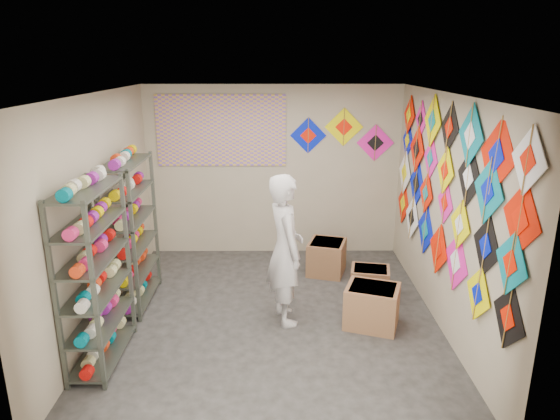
{
  "coord_description": "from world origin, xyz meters",
  "views": [
    {
      "loc": [
        0.06,
        -5.5,
        3.06
      ],
      "look_at": [
        0.1,
        0.3,
        1.3
      ],
      "focal_mm": 32.0,
      "sensor_mm": 36.0,
      "label": 1
    }
  ],
  "objects_px": {
    "shelf_rack_back": "(131,233)",
    "carton_c": "(327,257)",
    "carton_b": "(370,283)",
    "shelf_rack_front": "(95,276)",
    "shopkeeper": "(285,249)",
    "carton_a": "(372,306)"
  },
  "relations": [
    {
      "from": "shelf_rack_front",
      "to": "shelf_rack_back",
      "type": "distance_m",
      "value": 1.3
    },
    {
      "from": "carton_a",
      "to": "carton_b",
      "type": "height_order",
      "value": "carton_a"
    },
    {
      "from": "shelf_rack_back",
      "to": "carton_c",
      "type": "distance_m",
      "value": 2.83
    },
    {
      "from": "shopkeeper",
      "to": "carton_b",
      "type": "distance_m",
      "value": 1.47
    },
    {
      "from": "shelf_rack_front",
      "to": "carton_c",
      "type": "relative_size",
      "value": 3.39
    },
    {
      "from": "shelf_rack_front",
      "to": "carton_c",
      "type": "xyz_separation_m",
      "value": [
        2.58,
        2.22,
        -0.71
      ]
    },
    {
      "from": "shopkeeper",
      "to": "carton_c",
      "type": "bearing_deg",
      "value": -40.43
    },
    {
      "from": "shelf_rack_front",
      "to": "shelf_rack_back",
      "type": "xyz_separation_m",
      "value": [
        0.0,
        1.3,
        0.0
      ]
    },
    {
      "from": "carton_a",
      "to": "carton_b",
      "type": "relative_size",
      "value": 1.2
    },
    {
      "from": "shelf_rack_back",
      "to": "shelf_rack_front",
      "type": "bearing_deg",
      "value": -90.0
    },
    {
      "from": "shelf_rack_back",
      "to": "carton_c",
      "type": "xyz_separation_m",
      "value": [
        2.58,
        0.92,
        -0.71
      ]
    },
    {
      "from": "carton_b",
      "to": "carton_c",
      "type": "height_order",
      "value": "carton_c"
    },
    {
      "from": "carton_c",
      "to": "carton_b",
      "type": "bearing_deg",
      "value": -41.85
    },
    {
      "from": "shelf_rack_front",
      "to": "carton_c",
      "type": "height_order",
      "value": "shelf_rack_front"
    },
    {
      "from": "shelf_rack_front",
      "to": "carton_b",
      "type": "height_order",
      "value": "shelf_rack_front"
    },
    {
      "from": "shopkeeper",
      "to": "carton_c",
      "type": "xyz_separation_m",
      "value": [
        0.64,
        1.39,
        -0.67
      ]
    },
    {
      "from": "carton_c",
      "to": "carton_a",
      "type": "bearing_deg",
      "value": -59.94
    },
    {
      "from": "carton_a",
      "to": "shelf_rack_front",
      "type": "bearing_deg",
      "value": -148.05
    },
    {
      "from": "shelf_rack_back",
      "to": "shopkeeper",
      "type": "xyz_separation_m",
      "value": [
        1.94,
        -0.47,
        -0.04
      ]
    },
    {
      "from": "carton_a",
      "to": "carton_c",
      "type": "bearing_deg",
      "value": 123.41
    },
    {
      "from": "shelf_rack_back",
      "to": "carton_b",
      "type": "distance_m",
      "value": 3.17
    },
    {
      "from": "shelf_rack_front",
      "to": "shelf_rack_back",
      "type": "relative_size",
      "value": 1.0
    }
  ]
}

